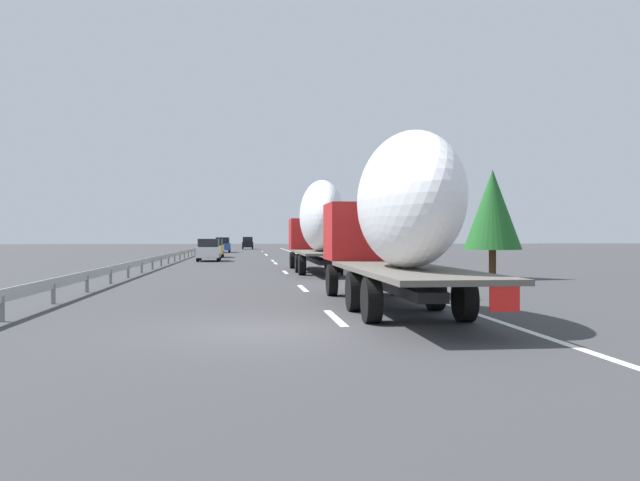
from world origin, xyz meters
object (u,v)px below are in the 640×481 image
at_px(road_sign, 323,235).
at_px(car_yellow_coupe, 214,248).
at_px(car_blue_sedan, 223,245).
at_px(car_black_suv, 248,243).
at_px(truck_trailing, 396,215).
at_px(car_white_van, 209,250).
at_px(truck_lead, 319,222).

bearing_deg(road_sign, car_yellow_coupe, 71.79).
xyz_separation_m(car_blue_sedan, car_black_suv, (21.65, -3.15, 0.02)).
distance_m(truck_trailing, car_black_suv, 87.80).
height_order(car_yellow_coupe, car_white_van, car_white_van).
distance_m(car_yellow_coupe, car_white_van, 9.76).
relative_size(car_yellow_coupe, car_white_van, 0.98).
xyz_separation_m(truck_trailing, road_sign, (43.09, -3.10, -0.38)).
bearing_deg(car_white_van, truck_trailing, -169.22).
relative_size(car_white_van, car_black_suv, 1.09).
bearing_deg(car_white_van, car_blue_sedan, -0.13).
bearing_deg(truck_lead, car_yellow_coupe, 14.30).
relative_size(car_blue_sedan, road_sign, 1.43).
distance_m(car_blue_sedan, car_white_van, 29.37).
height_order(car_blue_sedan, car_white_van, car_blue_sedan).
height_order(truck_trailing, car_black_suv, truck_trailing).
relative_size(truck_lead, car_black_suv, 3.28).
height_order(car_yellow_coupe, car_black_suv, car_black_suv).
relative_size(car_blue_sedan, car_white_van, 1.01).
bearing_deg(road_sign, car_black_suv, 8.75).
bearing_deg(car_blue_sedan, road_sign, -156.43).
height_order(car_black_suv, road_sign, road_sign).
height_order(truck_trailing, car_yellow_coupe, truck_trailing).
height_order(truck_lead, road_sign, truck_lead).
relative_size(car_yellow_coupe, road_sign, 1.40).
height_order(truck_lead, car_white_van, truck_lead).
relative_size(truck_trailing, car_blue_sedan, 2.87).
bearing_deg(car_black_suv, car_white_van, 176.39).
distance_m(truck_lead, car_black_suv, 69.20).
bearing_deg(car_yellow_coupe, car_black_suv, -4.61).
bearing_deg(car_black_suv, road_sign, -171.25).
distance_m(truck_lead, car_white_van, 19.45).
height_order(truck_trailing, road_sign, truck_trailing).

